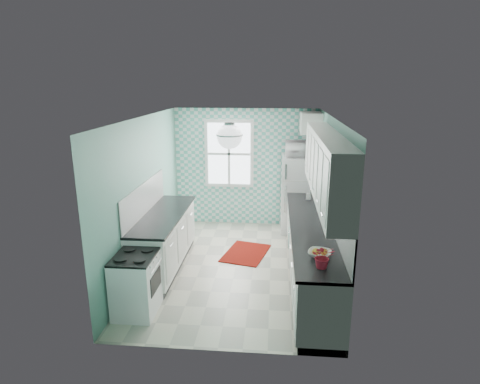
# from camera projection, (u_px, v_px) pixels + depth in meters

# --- Properties ---
(floor) EXTENTS (3.00, 4.40, 0.02)m
(floor) POSITION_uv_depth(u_px,v_px,m) (236.00, 267.00, 6.80)
(floor) COLOR beige
(floor) RESTS_ON ground
(ceiling) EXTENTS (3.00, 4.40, 0.02)m
(ceiling) POSITION_uv_depth(u_px,v_px,m) (235.00, 117.00, 6.12)
(ceiling) COLOR white
(ceiling) RESTS_ON wall_back
(wall_back) EXTENTS (3.00, 0.02, 2.50)m
(wall_back) POSITION_uv_depth(u_px,v_px,m) (246.00, 167.00, 8.58)
(wall_back) COLOR #66A392
(wall_back) RESTS_ON floor
(wall_front) EXTENTS (3.00, 0.02, 2.50)m
(wall_front) POSITION_uv_depth(u_px,v_px,m) (216.00, 253.00, 4.34)
(wall_front) COLOR #66A392
(wall_front) RESTS_ON floor
(wall_left) EXTENTS (0.02, 4.40, 2.50)m
(wall_left) POSITION_uv_depth(u_px,v_px,m) (144.00, 194.00, 6.59)
(wall_left) COLOR #66A392
(wall_left) RESTS_ON floor
(wall_right) EXTENTS (0.02, 4.40, 2.50)m
(wall_right) POSITION_uv_depth(u_px,v_px,m) (331.00, 198.00, 6.33)
(wall_right) COLOR #66A392
(wall_right) RESTS_ON floor
(accent_wall) EXTENTS (3.00, 0.01, 2.50)m
(accent_wall) POSITION_uv_depth(u_px,v_px,m) (246.00, 168.00, 8.56)
(accent_wall) COLOR #55BAAA
(accent_wall) RESTS_ON wall_back
(window) EXTENTS (1.04, 0.05, 1.44)m
(window) POSITION_uv_depth(u_px,v_px,m) (229.00, 154.00, 8.48)
(window) COLOR white
(window) RESTS_ON wall_back
(backsplash_right) EXTENTS (0.02, 3.60, 0.51)m
(backsplash_right) POSITION_uv_depth(u_px,v_px,m) (332.00, 209.00, 5.96)
(backsplash_right) COLOR white
(backsplash_right) RESTS_ON wall_right
(backsplash_left) EXTENTS (0.02, 2.15, 0.51)m
(backsplash_left) POSITION_uv_depth(u_px,v_px,m) (144.00, 198.00, 6.53)
(backsplash_left) COLOR white
(backsplash_left) RESTS_ON wall_left
(upper_cabinets_right) EXTENTS (0.33, 3.20, 0.90)m
(upper_cabinets_right) POSITION_uv_depth(u_px,v_px,m) (326.00, 166.00, 5.60)
(upper_cabinets_right) COLOR white
(upper_cabinets_right) RESTS_ON wall_right
(upper_cabinet_fridge) EXTENTS (0.40, 0.74, 0.40)m
(upper_cabinet_fridge) POSITION_uv_depth(u_px,v_px,m) (311.00, 123.00, 7.84)
(upper_cabinet_fridge) COLOR white
(upper_cabinet_fridge) RESTS_ON wall_right
(ceiling_light) EXTENTS (0.34, 0.34, 0.35)m
(ceiling_light) POSITION_uv_depth(u_px,v_px,m) (229.00, 136.00, 5.40)
(ceiling_light) COLOR silver
(ceiling_light) RESTS_ON ceiling
(base_cabinets_right) EXTENTS (0.60, 3.60, 0.90)m
(base_cabinets_right) POSITION_uv_depth(u_px,v_px,m) (310.00, 255.00, 6.19)
(base_cabinets_right) COLOR white
(base_cabinets_right) RESTS_ON floor
(countertop_right) EXTENTS (0.63, 3.60, 0.04)m
(countertop_right) POSITION_uv_depth(u_px,v_px,m) (311.00, 226.00, 6.06)
(countertop_right) COLOR black
(countertop_right) RESTS_ON base_cabinets_right
(base_cabinets_left) EXTENTS (0.60, 2.15, 0.90)m
(base_cabinets_left) POSITION_uv_depth(u_px,v_px,m) (164.00, 241.00, 6.70)
(base_cabinets_left) COLOR white
(base_cabinets_left) RESTS_ON floor
(countertop_left) EXTENTS (0.63, 2.15, 0.04)m
(countertop_left) POSITION_uv_depth(u_px,v_px,m) (163.00, 215.00, 6.58)
(countertop_left) COLOR black
(countertop_left) RESTS_ON base_cabinets_left
(fridge) EXTENTS (0.69, 0.68, 1.58)m
(fridge) POSITION_uv_depth(u_px,v_px,m) (298.00, 195.00, 8.22)
(fridge) COLOR silver
(fridge) RESTS_ON floor
(stove) EXTENTS (0.54, 0.67, 0.81)m
(stove) POSITION_uv_depth(u_px,v_px,m) (136.00, 283.00, 5.38)
(stove) COLOR silver
(stove) RESTS_ON floor
(sink) EXTENTS (0.46, 0.39, 0.53)m
(sink) POSITION_uv_depth(u_px,v_px,m) (308.00, 210.00, 6.80)
(sink) COLOR silver
(sink) RESTS_ON countertop_right
(rug) EXTENTS (0.92, 1.14, 0.02)m
(rug) POSITION_uv_depth(u_px,v_px,m) (246.00, 253.00, 7.32)
(rug) COLOR maroon
(rug) RESTS_ON floor
(dish_towel) EXTENTS (0.06, 0.22, 0.32)m
(dish_towel) POSITION_uv_depth(u_px,v_px,m) (289.00, 238.00, 6.78)
(dish_towel) COLOR #63B4A0
(dish_towel) RESTS_ON base_cabinets_right
(fruit_bowl) EXTENTS (0.35, 0.35, 0.07)m
(fruit_bowl) POSITION_uv_depth(u_px,v_px,m) (320.00, 254.00, 4.97)
(fruit_bowl) COLOR white
(fruit_bowl) RESTS_ON countertop_right
(potted_plant) EXTENTS (0.26, 0.23, 0.29)m
(potted_plant) POSITION_uv_depth(u_px,v_px,m) (323.00, 256.00, 4.64)
(potted_plant) COLOR #A8031E
(potted_plant) RESTS_ON countertop_right
(soap_bottle) EXTENTS (0.09, 0.09, 0.17)m
(soap_bottle) POSITION_uv_depth(u_px,v_px,m) (309.00, 195.00, 7.34)
(soap_bottle) COLOR #94AAB2
(soap_bottle) RESTS_ON countertop_right
(microwave) EXTENTS (0.57, 0.39, 0.31)m
(microwave) POSITION_uv_depth(u_px,v_px,m) (300.00, 149.00, 7.97)
(microwave) COLOR white
(microwave) RESTS_ON fridge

